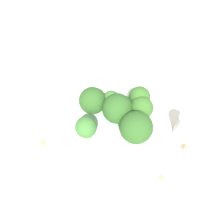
% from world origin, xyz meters
% --- Properties ---
extents(ground_plane, '(3.00, 3.00, 0.00)m').
position_xyz_m(ground_plane, '(0.00, 0.00, 0.00)').
color(ground_plane, silver).
extents(bowl, '(0.18, 0.18, 0.04)m').
position_xyz_m(bowl, '(0.00, 0.00, 0.02)').
color(bowl, silver).
rests_on(bowl, ground_plane).
extents(broccoli_floret_0, '(0.06, 0.06, 0.07)m').
position_xyz_m(broccoli_floret_0, '(-0.01, 0.01, 0.08)').
color(broccoli_floret_0, '#7A9E5B').
rests_on(broccoli_floret_0, bowl).
extents(broccoli_floret_1, '(0.06, 0.06, 0.07)m').
position_xyz_m(broccoli_floret_1, '(0.02, 0.05, 0.08)').
color(broccoli_floret_1, '#8EB770').
rests_on(broccoli_floret_1, bowl).
extents(broccoli_floret_2, '(0.04, 0.04, 0.06)m').
position_xyz_m(broccoli_floret_2, '(-0.02, 0.05, 0.08)').
color(broccoli_floret_2, '#8EB770').
rests_on(broccoli_floret_2, bowl).
extents(broccoli_floret_3, '(0.05, 0.05, 0.06)m').
position_xyz_m(broccoli_floret_3, '(-0.01, -0.04, 0.08)').
color(broccoli_floret_3, '#84AD66').
rests_on(broccoli_floret_3, bowl).
extents(broccoli_floret_4, '(0.04, 0.04, 0.06)m').
position_xyz_m(broccoli_floret_4, '(-0.05, 0.04, 0.08)').
color(broccoli_floret_4, '#84AD66').
rests_on(broccoli_floret_4, bowl).
extents(broccoli_floret_5, '(0.04, 0.04, 0.05)m').
position_xyz_m(broccoli_floret_5, '(0.04, -0.04, 0.07)').
color(broccoli_floret_5, '#84AD66').
rests_on(broccoli_floret_5, bowl).
extents(broccoli_floret_6, '(0.03, 0.03, 0.05)m').
position_xyz_m(broccoli_floret_6, '(-0.03, -0.01, 0.07)').
color(broccoli_floret_6, '#84AD66').
rests_on(broccoli_floret_6, bowl).
extents(pepper_shaker, '(0.03, 0.03, 0.06)m').
position_xyz_m(pepper_shaker, '(-0.04, 0.13, 0.03)').
color(pepper_shaker, '#B2B7BC').
rests_on(pepper_shaker, ground_plane).
extents(almond_crumb_0, '(0.01, 0.01, 0.01)m').
position_xyz_m(almond_crumb_0, '(-0.01, 0.15, 0.00)').
color(almond_crumb_0, olive).
rests_on(almond_crumb_0, ground_plane).
extents(almond_crumb_1, '(0.01, 0.01, 0.01)m').
position_xyz_m(almond_crumb_1, '(0.06, -0.13, 0.00)').
color(almond_crumb_1, tan).
rests_on(almond_crumb_1, ground_plane).
extents(almond_crumb_2, '(0.01, 0.01, 0.01)m').
position_xyz_m(almond_crumb_2, '(0.07, 0.11, 0.00)').
color(almond_crumb_2, tan).
rests_on(almond_crumb_2, ground_plane).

